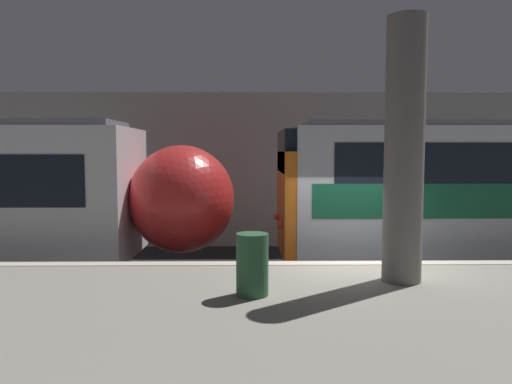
# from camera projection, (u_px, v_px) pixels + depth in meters

# --- Properties ---
(ground_plane) EXTENTS (120.00, 120.00, 0.00)m
(ground_plane) POSITION_uv_depth(u_px,v_px,m) (360.00, 318.00, 8.97)
(ground_plane) COLOR black
(platform) EXTENTS (40.00, 4.81, 1.06)m
(platform) POSITION_uv_depth(u_px,v_px,m) (402.00, 341.00, 6.53)
(platform) COLOR gray
(platform) RESTS_ON ground
(station_rear_barrier) EXTENTS (50.00, 0.15, 4.82)m
(station_rear_barrier) POSITION_uv_depth(u_px,v_px,m) (313.00, 170.00, 15.69)
(station_rear_barrier) COLOR #9E998E
(station_rear_barrier) RESTS_ON ground
(support_pillar_near) EXTENTS (0.58, 0.58, 3.93)m
(support_pillar_near) POSITION_uv_depth(u_px,v_px,m) (404.00, 151.00, 7.39)
(support_pillar_near) COLOR slate
(support_pillar_near) RESTS_ON platform
(trash_bin) EXTENTS (0.44, 0.44, 0.85)m
(trash_bin) POSITION_uv_depth(u_px,v_px,m) (252.00, 264.00, 6.77)
(trash_bin) COLOR #2D5B38
(trash_bin) RESTS_ON platform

